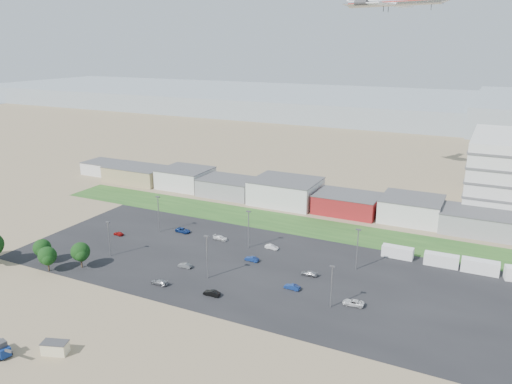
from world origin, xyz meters
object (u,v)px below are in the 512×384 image
Objects in this scene: parked_car_4 at (185,265)px; parked_car_11 at (272,247)px; parked_car_0 at (353,303)px; parked_car_5 at (118,234)px; parked_car_9 at (183,230)px; parked_car_13 at (212,293)px; portable_shed at (55,348)px; airliner at (394,1)px; parked_car_1 at (292,287)px; parked_car_6 at (220,238)px; parked_car_3 at (159,282)px; parked_car_12 at (309,273)px; box_trailer_a at (398,252)px; telehandler at (0,347)px; parked_car_7 at (252,259)px.

parked_car_11 is (14.44, 19.96, 0.02)m from parked_car_4.
parked_car_0 is 72.19m from parked_car_5.
parked_car_9 is 39.79m from parked_car_13.
parked_car_5 is at bearing -103.49° from parked_car_0.
airliner is at bearing 58.44° from portable_shed.
parked_car_4 is (-27.98, -1.19, -0.03)m from parked_car_1.
portable_shed is 1.09× the size of parked_car_6.
parked_car_6 is at bearing 71.42° from portable_shed.
parked_car_3 is 1.08× the size of parked_car_12.
portable_shed is at bearing -3.04° from parked_car_4.
parked_car_9 reaches higher than parked_car_12.
parked_car_13 is (-14.68, -10.50, 0.02)m from parked_car_1.
box_trailer_a is 54.39m from parked_car_4.
portable_shed reaches higher than parked_car_1.
box_trailer_a reaches higher than parked_car_4.
parked_car_0 reaches higher than parked_car_5.
telehandler reaches higher than parked_car_4.
parked_car_11 is (14.62, 30.07, -0.01)m from parked_car_3.
parked_car_13 is at bearing -179.58° from parked_car_11.
parked_car_11 is at bearing 142.11° from parked_car_4.
parked_car_4 is at bearing -94.05° from airliner.
parked_car_9 is (-4.82, 64.09, -0.91)m from telehandler.
parked_car_7 is 1.02× the size of parked_car_11.
airliner reaches higher than parked_car_9.
parked_car_13 is at bearing 94.73° from parked_car_3.
airliner reaches higher than parked_car_13.
parked_car_3 is 32.83m from parked_car_9.
box_trailer_a reaches higher than parked_car_5.
parked_car_12 is 1.02× the size of parked_car_13.
parked_car_5 is at bearing 101.02° from portable_shed.
parked_car_4 is (0.19, 10.11, -0.03)m from parked_car_3.
parked_car_11 reaches higher than parked_car_12.
parked_car_9 is (-13.94, 19.70, 0.06)m from parked_car_4.
parked_car_12 is at bearing 175.69° from parked_car_1.
telehandler is at bearing -13.62° from parked_car_4.
airliner reaches higher than parked_car_5.
parked_car_11 is (23.55, 64.36, -0.96)m from telehandler.
parked_car_12 is 24.40m from parked_car_13.
parked_car_13 is at bearing -131.52° from parked_car_9.
parked_car_12 is (29.74, 49.19, -0.59)m from portable_shed.
telehandler is 35.44m from parked_car_3.
parked_car_5 is 0.82× the size of parked_car_13.
parked_car_7 is at bearing -115.74° from parked_car_0.
parked_car_13 is at bearing -77.84° from parked_car_0.
airliner is 11.22× the size of parked_car_11.
airliner is (-17.93, 59.59, 65.10)m from box_trailer_a.
parked_car_7 is at bearing 179.18° from parked_car_13.
parked_car_4 is 1.12× the size of parked_car_5.
parked_car_1 is 34.42m from parked_car_6.
parked_car_3 is at bearing -65.12° from parked_car_1.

